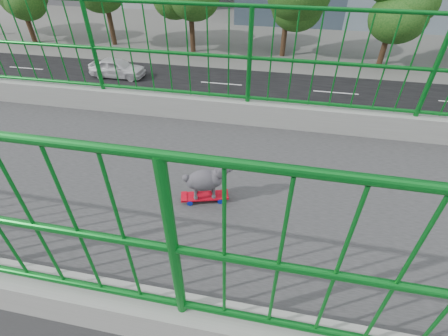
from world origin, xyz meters
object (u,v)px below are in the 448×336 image
poodle (207,179)px  car_2 (395,139)px  car_0 (26,179)px  car_4 (117,68)px  skateboard (205,196)px

poodle → car_2: bearing=137.0°
car_0 → car_4: bearing=-170.2°
poodle → car_2: 15.56m
car_0 → car_4: size_ratio=1.01×
poodle → car_4: bearing=-164.5°
car_4 → car_0: bearing=-170.2°
poodle → car_0: 13.10m
skateboard → car_4: bearing=-164.6°
car_0 → skateboard: bearing=56.9°
poodle → car_0: poodle is taller
car_0 → car_2: size_ratio=0.88×
car_2 → car_4: (-6.40, -18.07, 0.04)m
car_0 → car_2: (-6.40, 15.86, -0.05)m
car_0 → car_4: (-12.80, -2.21, -0.01)m
poodle → car_2: (-12.57, 6.36, -6.61)m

